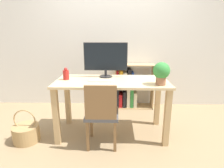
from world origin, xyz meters
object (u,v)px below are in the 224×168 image
Objects in this scene: vase at (66,74)px; potted_plant at (161,72)px; chair at (102,113)px; keyboard at (102,81)px; monitor at (106,58)px; bookshelf at (128,89)px; basket at (26,133)px.

potted_plant reaches higher than vase.
vase reaches higher than chair.
chair is (0.02, -0.28, -0.33)m from keyboard.
monitor reaches higher than keyboard.
potted_plant reaches higher than bookshelf.
vase is (-0.52, -0.17, -0.20)m from monitor.
basket is at bearing 165.33° from chair.
potted_plant is (0.69, -0.39, -0.12)m from monitor.
vase is 1.40m from bookshelf.
vase is at bearing -162.50° from monitor.
potted_plant is at bearing -10.73° from vase.
monitor is 1.89× the size of keyboard.
keyboard is 1.16× the size of potted_plant.
vase is at bearing 135.03° from chair.
monitor is 0.36m from keyboard.
vase is (-0.48, 0.07, 0.06)m from keyboard.
keyboard is 0.76m from potted_plant.
keyboard is at bearing 168.00° from potted_plant.
potted_plant is at bearing -12.00° from keyboard.
chair is 1.88× the size of basket.
vase reaches higher than bookshelf.
potted_plant is 1.90m from basket.
potted_plant is 1.35m from bookshelf.
chair is (-0.71, -0.13, -0.48)m from potted_plant.
basket is (-0.50, -0.27, -0.73)m from vase.
keyboard is 0.49m from vase.
monitor reaches higher than basket.
keyboard is at bearing -99.43° from monitor.
monitor reaches higher than potted_plant.
keyboard is 0.39× the size of bookshelf.
potted_plant reaches higher than keyboard.
monitor is 1.45m from basket.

